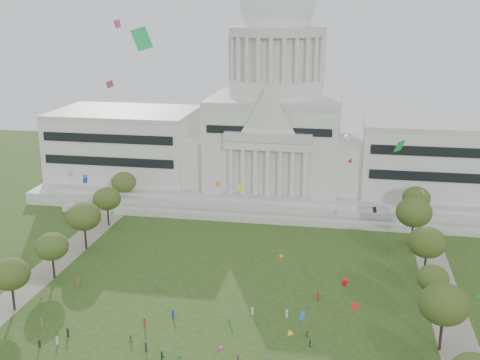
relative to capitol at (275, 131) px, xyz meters
name	(u,v)px	position (x,y,z in m)	size (l,w,h in m)	color
capitol	(275,131)	(0.00, 0.00, 0.00)	(160.00, 64.50, 91.30)	#B8B4AC
path_left	(32,283)	(-48.00, -83.59, -22.28)	(8.00, 160.00, 0.04)	gray
path_right	(450,319)	(48.00, -83.59, -22.28)	(8.00, 160.00, 0.04)	gray
row_tree_l_2	(11,274)	(-45.04, -96.29, -13.79)	(8.42, 8.42, 11.97)	black
row_tree_r_2	(444,304)	(44.17, -96.15, -12.64)	(9.55, 9.55, 13.58)	black
row_tree_l_3	(52,246)	(-44.09, -79.67, -14.09)	(8.12, 8.12, 11.55)	black
row_tree_r_3	(433,278)	(44.40, -79.10, -15.21)	(7.01, 7.01, 9.98)	black
row_tree_l_4	(84,216)	(-44.08, -61.17, -12.90)	(9.29, 9.29, 13.21)	black
row_tree_r_4	(427,242)	(44.76, -63.55, -13.01)	(9.19, 9.19, 13.06)	black
row_tree_l_5	(107,199)	(-45.22, -42.58, -13.88)	(8.33, 8.33, 11.85)	black
row_tree_r_5	(414,212)	(43.49, -43.40, -12.37)	(9.82, 9.82, 13.96)	black
row_tree_l_6	(124,182)	(-46.87, -24.45, -14.02)	(8.19, 8.19, 11.64)	black
row_tree_r_6	(416,198)	(45.96, -25.46, -13.79)	(8.42, 8.42, 11.97)	black
person_2	(307,334)	(18.70, -96.24, -21.53)	(0.74, 0.46, 1.53)	#4C4C51
person_4	(238,358)	(6.67, -107.31, -21.46)	(0.98, 0.54, 1.67)	#994C8C
person_5	(162,355)	(-7.45, -109.13, -21.35)	(1.75, 0.69, 1.89)	#33723F
person_8	(131,339)	(-15.42, -104.21, -21.55)	(0.73, 0.45, 1.49)	#33723F
person_10	(310,343)	(19.49, -99.53, -21.49)	(0.94, 0.51, 1.61)	navy
distant_crowd	(155,328)	(-11.87, -99.87, -21.42)	(62.46, 40.13, 1.91)	#26262B
kite_swarm	(224,233)	(3.10, -102.37, 1.23)	(91.27, 98.34, 67.06)	#E54C8C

